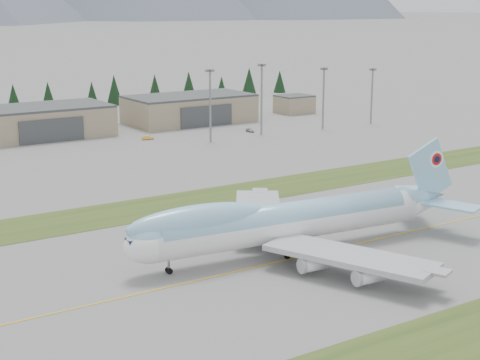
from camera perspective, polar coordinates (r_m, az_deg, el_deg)
ground at (r=145.35m, az=9.59°, el=-4.79°), size 7000.00×7000.00×0.00m
grass_strip_far at (r=179.55m, az=-0.12°, el=-1.08°), size 400.00×18.00×0.08m
taxiway_line_main at (r=145.35m, az=9.59°, el=-4.79°), size 400.00×0.40×0.02m
boeing_747_freighter at (r=135.81m, az=3.68°, el=-3.17°), size 72.01×61.78×18.93m
hangar_center at (r=266.08m, az=-15.32°, el=4.40°), size 48.00×26.60×10.80m
hangar_right at (r=289.70m, az=-3.94°, el=5.55°), size 48.00×26.60×10.80m
control_shed at (r=315.51m, az=4.23°, el=5.90°), size 14.00×12.00×7.60m
floodlight_masts at (r=240.72m, az=-4.84°, el=6.53°), size 193.98×5.68×24.97m
service_vehicle_b at (r=253.96m, az=-7.16°, el=3.12°), size 4.39×2.52×1.37m
service_vehicle_c at (r=267.43m, az=0.78°, el=3.75°), size 1.89×4.24×1.21m
conifer_belt at (r=327.76m, az=-16.74°, el=6.15°), size 275.03×13.96×14.57m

